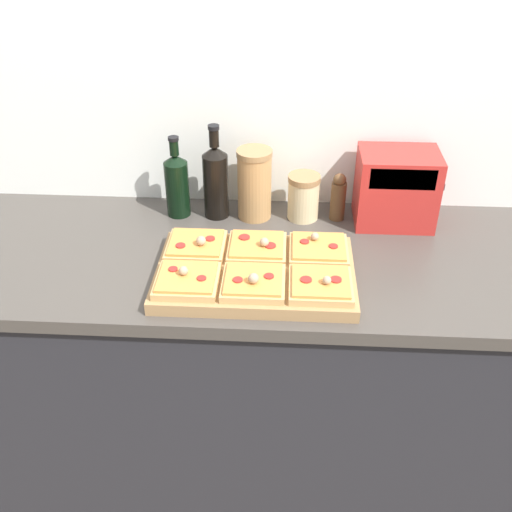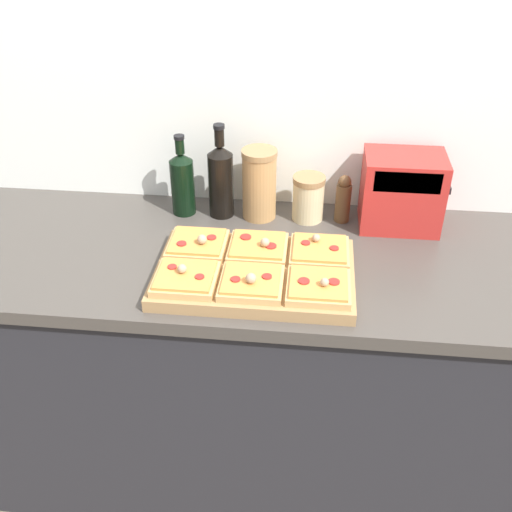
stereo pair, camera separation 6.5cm
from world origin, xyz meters
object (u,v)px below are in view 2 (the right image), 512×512
grain_jar_tall (259,184)px  pepper_mill (343,199)px  olive_oil_bottle (182,182)px  wine_bottle (221,179)px  grain_jar_short (308,198)px  toaster_oven (402,191)px  cutting_board (255,274)px

grain_jar_tall → pepper_mill: bearing=0.0°
pepper_mill → olive_oil_bottle: bearing=180.0°
olive_oil_bottle → wine_bottle: 0.12m
grain_jar_short → toaster_oven: (0.28, -0.01, 0.04)m
wine_bottle → grain_jar_short: bearing=0.0°
pepper_mill → toaster_oven: size_ratio=0.59×
toaster_oven → grain_jar_tall: bearing=179.1°
wine_bottle → toaster_oven: 0.56m
olive_oil_bottle → grain_jar_short: (0.40, 0.00, -0.03)m
wine_bottle → pepper_mill: (0.38, 0.00, -0.05)m
wine_bottle → grain_jar_short: 0.28m
cutting_board → wine_bottle: bearing=112.6°
pepper_mill → wine_bottle: bearing=180.0°
olive_oil_bottle → toaster_oven: 0.68m
cutting_board → toaster_oven: bearing=39.3°
wine_bottle → grain_jar_tall: 0.12m
olive_oil_bottle → grain_jar_tall: (0.24, 0.00, 0.01)m
grain_jar_tall → grain_jar_short: 0.16m
wine_bottle → grain_jar_short: wine_bottle is taller
grain_jar_tall → toaster_oven: (0.44, -0.01, 0.00)m
cutting_board → grain_jar_tall: grain_jar_tall is taller
cutting_board → pepper_mill: pepper_mill is taller
grain_jar_short → toaster_oven: toaster_oven is taller
cutting_board → pepper_mill: (0.24, 0.34, 0.06)m
olive_oil_bottle → grain_jar_tall: 0.24m
cutting_board → toaster_oven: 0.54m
cutting_board → grain_jar_tall: size_ratio=2.36×
pepper_mill → toaster_oven: bearing=-2.3°
olive_oil_bottle → pepper_mill: olive_oil_bottle is taller
grain_jar_short → grain_jar_tall: bearing=180.0°
olive_oil_bottle → grain_jar_tall: olive_oil_bottle is taller
grain_jar_short → cutting_board: bearing=-110.8°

